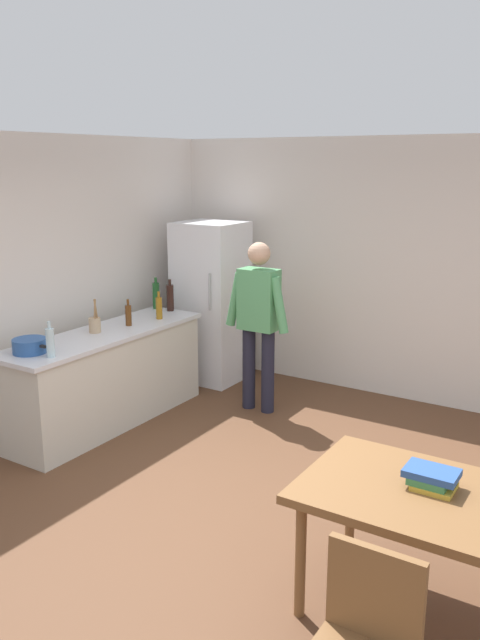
% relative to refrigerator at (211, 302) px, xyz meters
% --- Properties ---
extents(ground_plane, '(14.00, 14.00, 0.00)m').
position_rel_refrigerator_xyz_m(ground_plane, '(1.90, -2.40, -0.90)').
color(ground_plane, brown).
extents(wall_back, '(6.40, 0.12, 2.70)m').
position_rel_refrigerator_xyz_m(wall_back, '(1.90, 0.60, 0.45)').
color(wall_back, silver).
rests_on(wall_back, ground_plane).
extents(wall_left, '(0.12, 5.60, 2.70)m').
position_rel_refrigerator_xyz_m(wall_left, '(-0.70, -2.20, 0.45)').
color(wall_left, silver).
rests_on(wall_left, ground_plane).
extents(kitchen_counter, '(0.64, 2.20, 0.90)m').
position_rel_refrigerator_xyz_m(kitchen_counter, '(-0.10, -1.60, -0.45)').
color(kitchen_counter, beige).
rests_on(kitchen_counter, ground_plane).
extents(refrigerator, '(0.70, 0.67, 1.80)m').
position_rel_refrigerator_xyz_m(refrigerator, '(0.00, 0.00, 0.00)').
color(refrigerator, white).
rests_on(refrigerator, ground_plane).
extents(person, '(0.70, 0.22, 1.70)m').
position_rel_refrigerator_xyz_m(person, '(0.95, -0.55, 0.08)').
color(person, '#1E1E2D').
rests_on(person, ground_plane).
extents(dining_table, '(1.40, 0.90, 0.75)m').
position_rel_refrigerator_xyz_m(dining_table, '(3.30, -2.70, -0.23)').
color(dining_table, brown).
rests_on(dining_table, ground_plane).
extents(cooking_pot, '(0.40, 0.28, 0.12)m').
position_rel_refrigerator_xyz_m(cooking_pot, '(-0.15, -2.42, 0.06)').
color(cooking_pot, '#285193').
rests_on(cooking_pot, kitchen_counter).
extents(utensil_jar, '(0.11, 0.11, 0.32)m').
position_rel_refrigerator_xyz_m(utensil_jar, '(-0.16, -1.66, 0.08)').
color(utensil_jar, tan).
rests_on(utensil_jar, kitchen_counter).
extents(bottle_wine_dark, '(0.08, 0.08, 0.34)m').
position_rel_refrigerator_xyz_m(bottle_wine_dark, '(-0.13, -0.58, 0.15)').
color(bottle_wine_dark, black).
rests_on(bottle_wine_dark, kitchen_counter).
extents(bottle_oil_amber, '(0.06, 0.06, 0.28)m').
position_rel_refrigerator_xyz_m(bottle_oil_amber, '(0.01, -0.92, 0.12)').
color(bottle_oil_amber, '#996619').
rests_on(bottle_oil_amber, kitchen_counter).
extents(bottle_beer_brown, '(0.06, 0.06, 0.26)m').
position_rel_refrigerator_xyz_m(bottle_beer_brown, '(-0.07, -1.29, 0.11)').
color(bottle_beer_brown, '#5B3314').
rests_on(bottle_beer_brown, kitchen_counter).
extents(bottle_water_clear, '(0.07, 0.07, 0.30)m').
position_rel_refrigerator_xyz_m(bottle_water_clear, '(0.09, -2.41, 0.13)').
color(bottle_water_clear, silver).
rests_on(bottle_water_clear, kitchen_counter).
extents(bottle_wine_green, '(0.08, 0.08, 0.34)m').
position_rel_refrigerator_xyz_m(bottle_wine_green, '(-0.32, -0.57, 0.15)').
color(bottle_wine_green, '#1E5123').
rests_on(bottle_wine_green, kitchen_counter).
extents(book_stack, '(0.28, 0.20, 0.10)m').
position_rel_refrigerator_xyz_m(book_stack, '(3.26, -2.64, -0.09)').
color(book_stack, gold).
rests_on(book_stack, dining_table).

